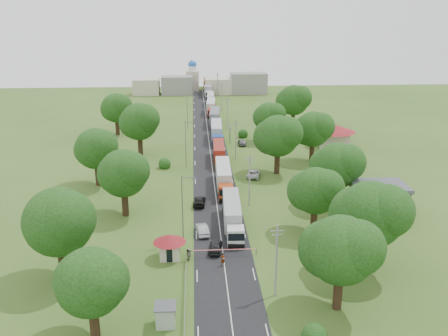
{
  "coord_description": "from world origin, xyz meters",
  "views": [
    {
      "loc": [
        -3.58,
        -85.67,
        32.13
      ],
      "look_at": [
        1.91,
        4.89,
        3.0
      ],
      "focal_mm": 40.0,
      "sensor_mm": 36.0,
      "label": 1
    }
  ],
  "objects": [
    {
      "name": "tree_5",
      "position": [
        21.99,
        18.16,
        7.22
      ],
      "size": [
        8.8,
        8.8,
        11.07
      ],
      "color": "#382616",
      "rests_on": "ground"
    },
    {
      "name": "pole_4",
      "position": [
        5.5,
        77.0,
        4.68
      ],
      "size": [
        1.6,
        0.24,
        9.0
      ],
      "color": "gray",
      "rests_on": "ground"
    },
    {
      "name": "house_brick",
      "position": [
        26.0,
        -12.0,
        2.65
      ],
      "size": [
        8.6,
        6.6,
        5.2
      ],
      "color": "maroon",
      "rests_on": "ground"
    },
    {
      "name": "car_lane_rear",
      "position": [
        -2.98,
        -6.2,
        0.7
      ],
      "size": [
        2.38,
        4.98,
        1.4
      ],
      "primitive_type": "imported",
      "rotation": [
        0.0,
        0.0,
        3.05
      ],
      "color": "black",
      "rests_on": "ground"
    },
    {
      "name": "pedestrian_booth",
      "position": [
        -4.8,
        -26.0,
        0.81
      ],
      "size": [
        0.74,
        0.88,
        1.62
      ],
      "primitive_type": "imported",
      "rotation": [
        0.0,
        0.0,
        -1.4
      ],
      "color": "gray",
      "rests_on": "ground"
    },
    {
      "name": "truck_4",
      "position": [
        2.28,
        54.05,
        2.3
      ],
      "size": [
        3.52,
        15.72,
        4.34
      ],
      "color": "silver",
      "rests_on": "ground"
    },
    {
      "name": "tree_12",
      "position": [
        -16.01,
        25.17,
        7.85
      ],
      "size": [
        9.6,
        9.6,
        12.05
      ],
      "color": "#382616",
      "rests_on": "ground"
    },
    {
      "name": "truck_2",
      "position": [
        1.67,
        18.67,
        2.01
      ],
      "size": [
        2.65,
        13.72,
        3.8
      ],
      "color": "#BC7716",
      "rests_on": "ground"
    },
    {
      "name": "tree_6",
      "position": [
        14.99,
        35.14,
        6.6
      ],
      "size": [
        8.0,
        8.0,
        10.1
      ],
      "color": "#382616",
      "rests_on": "ground"
    },
    {
      "name": "lamp_2",
      "position": [
        -5.35,
        50.0,
        5.55
      ],
      "size": [
        2.03,
        0.22,
        10.0
      ],
      "color": "slate",
      "rests_on": "ground"
    },
    {
      "name": "distant_town",
      "position": [
        0.68,
        110.0,
        3.49
      ],
      "size": [
        52.0,
        8.0,
        8.0
      ],
      "color": "gray",
      "rests_on": "ground"
    },
    {
      "name": "road",
      "position": [
        0.0,
        20.0,
        0.0
      ],
      "size": [
        8.0,
        200.0,
        0.04
      ],
      "primitive_type": "cube",
      "color": "black",
      "rests_on": "ground"
    },
    {
      "name": "tree_2",
      "position": [
        13.99,
        -17.86,
        6.6
      ],
      "size": [
        8.0,
        8.0,
        10.1
      ],
      "color": "#382616",
      "rests_on": "ground"
    },
    {
      "name": "truck_7",
      "position": [
        2.02,
        104.91,
        2.29
      ],
      "size": [
        3.45,
        15.65,
        4.32
      ],
      "color": "silver",
      "rests_on": "ground"
    },
    {
      "name": "info_sign",
      "position": [
        5.2,
        35.0,
        3.0
      ],
      "size": [
        0.12,
        3.1,
        4.1
      ],
      "color": "slate",
      "rests_on": "ground"
    },
    {
      "name": "car_lane_front",
      "position": [
        -1.0,
        -23.47,
        0.73
      ],
      "size": [
        2.24,
        4.45,
        1.45
      ],
      "primitive_type": "imported",
      "rotation": [
        0.0,
        0.0,
        3.02
      ],
      "color": "black",
      "rests_on": "ground"
    },
    {
      "name": "car_lane_mid",
      "position": [
        -2.69,
        -17.79,
        0.72
      ],
      "size": [
        2.1,
        4.55,
        1.45
      ],
      "primitive_type": "imported",
      "rotation": [
        0.0,
        0.0,
        3.27
      ],
      "color": "#A3A7AB",
      "rests_on": "ground"
    },
    {
      "name": "tree_7",
      "position": [
        23.99,
        50.17,
        7.85
      ],
      "size": [
        9.6,
        9.6,
        12.05
      ],
      "color": "#382616",
      "rests_on": "ground"
    },
    {
      "name": "boom_barrier",
      "position": [
        -1.36,
        -25.0,
        0.89
      ],
      "size": [
        9.22,
        0.35,
        1.18
      ],
      "color": "slate",
      "rests_on": "ground"
    },
    {
      "name": "tree_3",
      "position": [
        19.99,
        -7.84,
        7.22
      ],
      "size": [
        8.8,
        8.8,
        11.07
      ],
      "color": "#382616",
      "rests_on": "ground"
    },
    {
      "name": "tree_10",
      "position": [
        -15.01,
        -9.84,
        7.22
      ],
      "size": [
        8.8,
        8.8,
        11.07
      ],
      "color": "#382616",
      "rests_on": "ground"
    },
    {
      "name": "house_cream",
      "position": [
        30.0,
        30.0,
        3.64
      ],
      "size": [
        10.08,
        10.08,
        5.8
      ],
      "color": "beige",
      "rests_on": "ground"
    },
    {
      "name": "pedestrian_near",
      "position": [
        -0.21,
        -27.65,
        0.91
      ],
      "size": [
        0.79,
        0.76,
        1.82
      ],
      "primitive_type": "imported",
      "rotation": [
        0.0,
        0.0,
        0.71
      ],
      "color": "gray",
      "rests_on": "ground"
    },
    {
      "name": "tree_8",
      "position": [
        -14.01,
        -41.86,
        6.6
      ],
      "size": [
        8.0,
        8.0,
        10.1
      ],
      "color": "#382616",
      "rests_on": "ground"
    },
    {
      "name": "car_verge_far",
      "position": [
        8.0,
        32.38,
        0.74
      ],
      "size": [
        1.84,
        4.39,
        1.49
      ],
      "primitive_type": "imported",
      "rotation": [
        0.0,
        0.0,
        3.16
      ],
      "color": "slate",
      "rests_on": "ground"
    },
    {
      "name": "tree_13",
      "position": [
        -24.01,
        45.16,
        7.22
      ],
      "size": [
        8.8,
        8.8,
        11.07
      ],
      "color": "#382616",
      "rests_on": "ground"
    },
    {
      "name": "tree_9",
      "position": [
        -20.01,
        -29.83,
        7.85
      ],
      "size": [
        9.6,
        9.6,
        12.05
      ],
      "color": "#382616",
      "rests_on": "ground"
    },
    {
      "name": "truck_8",
      "position": [
        1.81,
        121.33,
        2.2
      ],
      "size": [
        2.9,
        15.0,
        4.15
      ],
      "color": "brown",
      "rests_on": "ground"
    },
    {
      "name": "lamp_1",
      "position": [
        -5.35,
        15.0,
        5.55
      ],
      "size": [
        2.03,
        0.22,
        10.0
      ],
      "color": "slate",
      "rests_on": "ground"
    },
    {
      "name": "tree_4",
      "position": [
        12.99,
        10.17,
        7.85
      ],
      "size": [
        9.6,
        9.6,
        12.05
      ],
      "color": "#382616",
      "rests_on": "ground"
    },
    {
      "name": "church",
      "position": [
        -4.0,
        118.0,
        5.39
      ],
      "size": [
        5.0,
        5.0,
        12.3
      ],
      "color": "beige",
      "rests_on": "ground"
    },
    {
      "name": "car_verge_near",
      "position": [
        8.0,
        8.13,
        0.73
      ],
      "size": [
        3.39,
        5.62,
        1.46
      ],
      "primitive_type": "imported",
      "rotation": [
        0.0,
        0.0,
        2.95
      ],
      "color": "silver",
      "rests_on": "ground"
    },
    {
      "name": "truck_3",
      "position": [
        2.03,
        37.34,
        2.25
      ],
      "size": [
        3.11,
        15.36,
        4.25
      ],
      "color": "#1A4AA0",
      "rests_on": "ground"
    },
    {
      "name": "kiosk",
      "position": [
        -7.0,
        -40.0,
        1.23
      ],
      "size": [
        2.3,
        2.3,
        2.41
      ],
      "color": "#99A593",
      "rests_on": "ground"
    },
    {
      "name": "truck_0",
      "position": [
        1.92,
        -15.69,
        2.14
      ],
      "size": [
        2.89,
        14.61,
        4.04
      ],
      "color": "silver",
      "rests_on": "ground"
    },
    {
      "name": "truck_1",
      "position": [
        1.66,
        1.91,
        2.21
      ],
      "size": [
        2.82,
        15.06,
        4.17
      ],
      "color": "#AA3813",
      "rests_on": "ground"
    },
    {
      "name": "pole_3",
      "position": [
        5.5,
        49.0,
        4.68
      ],
      "size": [
        1.6,
        0.24,
        9.0
      ],
      "color": "gray",
      "rests_on": "ground"
    },
    {
      "name": "ground",
      "position": [
        0.0,
        0.0,
        0.0
      ],
      "size": [
        260.0,
        260.0,
        0.0
      ],
      "primitive_type": "plane",
      "color": "#35571D",
      "rests_on": "ground"
    },
    {
      "name": "tree_1",
      "position": [
        17.99,
        -29.83,
        7.85
      ],
      "size": [
        9.6,
        9.6,
        12.05
      ],
      "color": "#382616",
      "rests_on": "ground"
    },
    {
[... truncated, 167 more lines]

